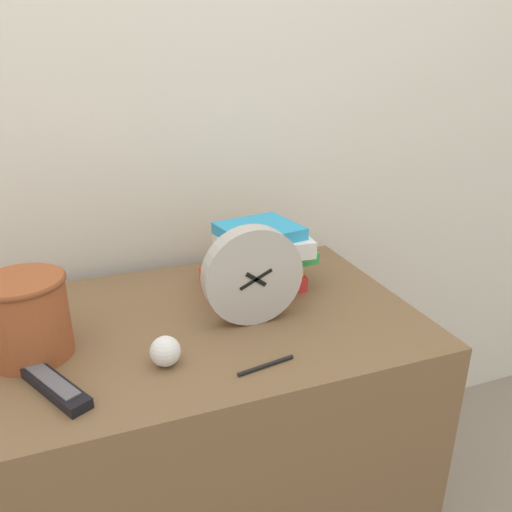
{
  "coord_description": "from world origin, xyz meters",
  "views": [
    {
      "loc": [
        -0.11,
        -0.67,
        1.33
      ],
      "look_at": [
        0.27,
        0.35,
        0.9
      ],
      "focal_mm": 35.0,
      "sensor_mm": 36.0,
      "label": 1
    }
  ],
  "objects_px": {
    "desk_clock": "(253,276)",
    "crumpled_paper_ball": "(165,351)",
    "tv_remote": "(53,385)",
    "book_stack": "(258,258)",
    "pen": "(266,365)",
    "basket": "(26,315)"
  },
  "relations": [
    {
      "from": "pen",
      "to": "desk_clock",
      "type": "bearing_deg",
      "value": 77.71
    },
    {
      "from": "tv_remote",
      "to": "crumpled_paper_ball",
      "type": "bearing_deg",
      "value": 2.2
    },
    {
      "from": "book_stack",
      "to": "pen",
      "type": "xyz_separation_m",
      "value": [
        -0.11,
        -0.34,
        -0.08
      ]
    },
    {
      "from": "basket",
      "to": "pen",
      "type": "bearing_deg",
      "value": -25.89
    },
    {
      "from": "tv_remote",
      "to": "crumpled_paper_ball",
      "type": "distance_m",
      "value": 0.21
    },
    {
      "from": "book_stack",
      "to": "pen",
      "type": "relative_size",
      "value": 2.23
    },
    {
      "from": "desk_clock",
      "to": "pen",
      "type": "distance_m",
      "value": 0.21
    },
    {
      "from": "desk_clock",
      "to": "tv_remote",
      "type": "height_order",
      "value": "desk_clock"
    },
    {
      "from": "book_stack",
      "to": "basket",
      "type": "height_order",
      "value": "book_stack"
    },
    {
      "from": "book_stack",
      "to": "tv_remote",
      "type": "relative_size",
      "value": 1.4
    },
    {
      "from": "basket",
      "to": "desk_clock",
      "type": "bearing_deg",
      "value": -3.12
    },
    {
      "from": "desk_clock",
      "to": "book_stack",
      "type": "height_order",
      "value": "desk_clock"
    },
    {
      "from": "crumpled_paper_ball",
      "to": "desk_clock",
      "type": "bearing_deg",
      "value": 25.35
    },
    {
      "from": "basket",
      "to": "crumpled_paper_ball",
      "type": "xyz_separation_m",
      "value": [
        0.24,
        -0.13,
        -0.06
      ]
    },
    {
      "from": "book_stack",
      "to": "tv_remote",
      "type": "xyz_separation_m",
      "value": [
        -0.5,
        -0.27,
        -0.07
      ]
    },
    {
      "from": "tv_remote",
      "to": "pen",
      "type": "relative_size",
      "value": 1.59
    },
    {
      "from": "book_stack",
      "to": "basket",
      "type": "xyz_separation_m",
      "value": [
        -0.53,
        -0.13,
        0.01
      ]
    },
    {
      "from": "desk_clock",
      "to": "tv_remote",
      "type": "bearing_deg",
      "value": -165.32
    },
    {
      "from": "desk_clock",
      "to": "book_stack",
      "type": "bearing_deg",
      "value": 65.17
    },
    {
      "from": "desk_clock",
      "to": "basket",
      "type": "height_order",
      "value": "desk_clock"
    },
    {
      "from": "desk_clock",
      "to": "crumpled_paper_ball",
      "type": "relative_size",
      "value": 3.73
    },
    {
      "from": "tv_remote",
      "to": "crumpled_paper_ball",
      "type": "relative_size",
      "value": 3.25
    }
  ]
}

